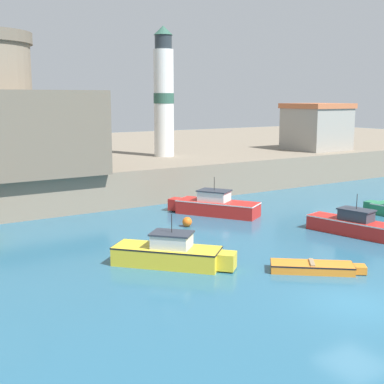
{
  "coord_description": "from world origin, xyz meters",
  "views": [
    {
      "loc": [
        -16.07,
        -13.0,
        7.93
      ],
      "look_at": [
        2.11,
        14.99,
        2.0
      ],
      "focal_mm": 50.0,
      "sensor_mm": 36.0,
      "label": 1
    }
  ],
  "objects_px": {
    "dinghy_orange_2": "(314,267)",
    "motorboat_yellow_5": "(171,253)",
    "lighthouse": "(164,94)",
    "harbor_shed_near_wharf": "(316,126)",
    "motorboat_red_4": "(215,205)",
    "motorboat_red_0": "(354,225)",
    "mooring_buoy": "(187,222)"
  },
  "relations": [
    {
      "from": "mooring_buoy",
      "to": "lighthouse",
      "type": "height_order",
      "value": "lighthouse"
    },
    {
      "from": "mooring_buoy",
      "to": "motorboat_red_0",
      "type": "bearing_deg",
      "value": -44.42
    },
    {
      "from": "dinghy_orange_2",
      "to": "motorboat_yellow_5",
      "type": "distance_m",
      "value": 6.73
    },
    {
      "from": "dinghy_orange_2",
      "to": "harbor_shed_near_wharf",
      "type": "height_order",
      "value": "harbor_shed_near_wharf"
    },
    {
      "from": "motorboat_red_4",
      "to": "mooring_buoy",
      "type": "relative_size",
      "value": 10.3
    },
    {
      "from": "motorboat_red_0",
      "to": "harbor_shed_near_wharf",
      "type": "bearing_deg",
      "value": 49.59
    },
    {
      "from": "motorboat_yellow_5",
      "to": "lighthouse",
      "type": "relative_size",
      "value": 0.46
    },
    {
      "from": "lighthouse",
      "to": "harbor_shed_near_wharf",
      "type": "distance_m",
      "value": 16.59
    },
    {
      "from": "motorboat_red_4",
      "to": "lighthouse",
      "type": "relative_size",
      "value": 0.55
    },
    {
      "from": "mooring_buoy",
      "to": "harbor_shed_near_wharf",
      "type": "bearing_deg",
      "value": 26.52
    },
    {
      "from": "lighthouse",
      "to": "mooring_buoy",
      "type": "bearing_deg",
      "value": -115.02
    },
    {
      "from": "motorboat_red_0",
      "to": "motorboat_yellow_5",
      "type": "distance_m",
      "value": 12.0
    },
    {
      "from": "dinghy_orange_2",
      "to": "motorboat_yellow_5",
      "type": "relative_size",
      "value": 0.75
    },
    {
      "from": "mooring_buoy",
      "to": "dinghy_orange_2",
      "type": "bearing_deg",
      "value": -88.79
    },
    {
      "from": "motorboat_red_4",
      "to": "motorboat_red_0",
      "type": "bearing_deg",
      "value": -67.58
    },
    {
      "from": "motorboat_red_4",
      "to": "motorboat_yellow_5",
      "type": "xyz_separation_m",
      "value": [
        -8.31,
        -8.03,
        -0.03
      ]
    },
    {
      "from": "motorboat_red_4",
      "to": "mooring_buoy",
      "type": "height_order",
      "value": "motorboat_red_4"
    },
    {
      "from": "mooring_buoy",
      "to": "lighthouse",
      "type": "bearing_deg",
      "value": 64.98
    },
    {
      "from": "dinghy_orange_2",
      "to": "mooring_buoy",
      "type": "height_order",
      "value": "mooring_buoy"
    },
    {
      "from": "harbor_shed_near_wharf",
      "to": "lighthouse",
      "type": "bearing_deg",
      "value": 169.21
    },
    {
      "from": "motorboat_red_0",
      "to": "motorboat_red_4",
      "type": "relative_size",
      "value": 0.96
    },
    {
      "from": "motorboat_red_0",
      "to": "lighthouse",
      "type": "distance_m",
      "value": 22.68
    },
    {
      "from": "dinghy_orange_2",
      "to": "lighthouse",
      "type": "bearing_deg",
      "value": 75.41
    },
    {
      "from": "dinghy_orange_2",
      "to": "motorboat_red_4",
      "type": "distance_m",
      "value": 12.87
    },
    {
      "from": "dinghy_orange_2",
      "to": "mooring_buoy",
      "type": "bearing_deg",
      "value": 91.21
    },
    {
      "from": "motorboat_yellow_5",
      "to": "mooring_buoy",
      "type": "bearing_deg",
      "value": 51.74
    },
    {
      "from": "motorboat_red_4",
      "to": "motorboat_yellow_5",
      "type": "bearing_deg",
      "value": -135.98
    },
    {
      "from": "harbor_shed_near_wharf",
      "to": "dinghy_orange_2",
      "type": "bearing_deg",
      "value": -135.77
    },
    {
      "from": "motorboat_red_0",
      "to": "motorboat_red_4",
      "type": "distance_m",
      "value": 9.59
    },
    {
      "from": "motorboat_yellow_5",
      "to": "dinghy_orange_2",
      "type": "bearing_deg",
      "value": -41.0
    },
    {
      "from": "mooring_buoy",
      "to": "motorboat_yellow_5",
      "type": "bearing_deg",
      "value": -128.26
    },
    {
      "from": "motorboat_red_0",
      "to": "lighthouse",
      "type": "relative_size",
      "value": 0.53
    }
  ]
}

